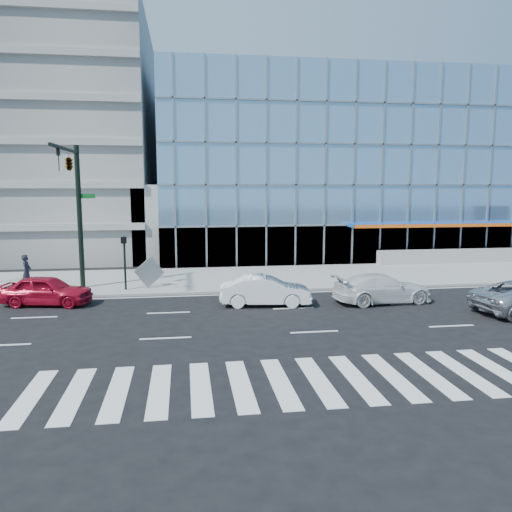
# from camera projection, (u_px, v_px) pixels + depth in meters

# --- Properties ---
(ground) EXTENTS (160.00, 160.00, 0.00)m
(ground) POSITION_uv_depth(u_px,v_px,m) (293.00, 308.00, 24.29)
(ground) COLOR black
(ground) RESTS_ON ground
(sidewalk) EXTENTS (120.00, 8.00, 0.15)m
(sidewalk) POSITION_uv_depth(u_px,v_px,m) (266.00, 277.00, 32.12)
(sidewalk) COLOR gray
(sidewalk) RESTS_ON ground
(theatre_building) EXTENTS (42.00, 26.00, 15.00)m
(theatre_building) POSITION_uv_depth(u_px,v_px,m) (373.00, 170.00, 50.71)
(theatre_building) COLOR #7EABD2
(theatre_building) RESTS_ON ground
(parking_garage) EXTENTS (24.00, 24.00, 20.00)m
(parking_garage) POSITION_uv_depth(u_px,v_px,m) (19.00, 141.00, 45.53)
(parking_garage) COLOR gray
(parking_garage) RESTS_ON ground
(ramp_block) EXTENTS (6.00, 8.00, 6.00)m
(ramp_block) POSITION_uv_depth(u_px,v_px,m) (174.00, 222.00, 40.66)
(ramp_block) COLOR gray
(ramp_block) RESTS_ON ground
(tower_backdrop) EXTENTS (14.00, 14.00, 48.00)m
(tower_backdrop) POSITION_uv_depth(u_px,v_px,m) (35.00, 79.00, 85.28)
(tower_backdrop) COLOR gray
(tower_backdrop) RESTS_ON ground
(traffic_signal) EXTENTS (1.14, 5.74, 8.00)m
(traffic_signal) POSITION_uv_depth(u_px,v_px,m) (72.00, 181.00, 26.35)
(traffic_signal) COLOR black
(traffic_signal) RESTS_ON sidewalk
(ped_signal_post) EXTENTS (0.30, 0.33, 3.00)m
(ped_signal_post) POSITION_uv_depth(u_px,v_px,m) (124.00, 255.00, 27.63)
(ped_signal_post) COLOR black
(ped_signal_post) RESTS_ON sidewalk
(white_suv) EXTENTS (5.22, 2.49, 1.47)m
(white_suv) POSITION_uv_depth(u_px,v_px,m) (382.00, 288.00, 25.43)
(white_suv) COLOR silver
(white_suv) RESTS_ON ground
(white_sedan) EXTENTS (4.66, 2.11, 1.48)m
(white_sedan) POSITION_uv_depth(u_px,v_px,m) (265.00, 291.00, 24.82)
(white_sedan) COLOR white
(white_sedan) RESTS_ON ground
(red_sedan) EXTENTS (4.64, 2.51, 1.50)m
(red_sedan) POSITION_uv_depth(u_px,v_px,m) (47.00, 290.00, 24.88)
(red_sedan) COLOR #A60C25
(red_sedan) RESTS_ON ground
(pedestrian) EXTENTS (0.50, 0.74, 1.98)m
(pedestrian) POSITION_uv_depth(u_px,v_px,m) (27.00, 272.00, 27.88)
(pedestrian) COLOR black
(pedestrian) RESTS_ON sidewalk
(tilted_panel) EXTENTS (1.67, 0.83, 1.82)m
(tilted_panel) POSITION_uv_depth(u_px,v_px,m) (149.00, 272.00, 28.31)
(tilted_panel) COLOR gray
(tilted_panel) RESTS_ON sidewalk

